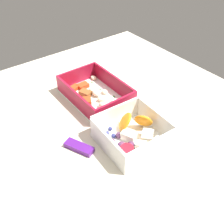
{
  "coord_description": "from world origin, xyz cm",
  "views": [
    {
      "loc": [
        -42.54,
        30.69,
        46.87
      ],
      "look_at": [
        -1.39,
        -0.44,
        4.0
      ],
      "focal_mm": 41.87,
      "sensor_mm": 36.0,
      "label": 1
    }
  ],
  "objects": [
    {
      "name": "candy_bar",
      "position": [
        -5.54,
        12.15,
        2.6
      ],
      "size": [
        7.37,
        5.07,
        1.2
      ],
      "primitive_type": "cube",
      "rotation": [
        0.0,
        0.0,
        0.42
      ],
      "color": "#51197A",
      "rests_on": "table_surface"
    },
    {
      "name": "fruit_bowl",
      "position": [
        -10.75,
        0.72,
        4.03
      ],
      "size": [
        15.08,
        15.41,
        5.79
      ],
      "rotation": [
        0.0,
        0.0,
        -0.05
      ],
      "color": "white",
      "rests_on": "table_surface"
    },
    {
      "name": "table_surface",
      "position": [
        0.0,
        0.0,
        1.0
      ],
      "size": [
        80.0,
        80.0,
        2.0
      ],
      "primitive_type": "cube",
      "color": "beige",
      "rests_on": "ground"
    },
    {
      "name": "pasta_container",
      "position": [
        8.23,
        -1.56,
        3.69
      ],
      "size": [
        19.88,
        13.49,
        5.42
      ],
      "rotation": [
        0.0,
        0.0,
        -0.0
      ],
      "color": "white",
      "rests_on": "table_surface"
    }
  ]
}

